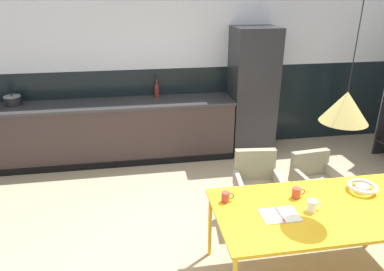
% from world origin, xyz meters
% --- Properties ---
extents(ground_plane, '(9.10, 9.10, 0.00)m').
position_xyz_m(ground_plane, '(0.00, 0.00, 0.00)').
color(ground_plane, tan).
extents(back_wall_splashback_dark, '(7.00, 0.12, 1.32)m').
position_xyz_m(back_wall_splashback_dark, '(0.00, 2.76, 0.66)').
color(back_wall_splashback_dark, black).
rests_on(back_wall_splashback_dark, ground).
extents(back_wall_panel_upper, '(7.00, 0.12, 1.32)m').
position_xyz_m(back_wall_panel_upper, '(0.00, 2.76, 1.97)').
color(back_wall_panel_upper, silver).
rests_on(back_wall_panel_upper, back_wall_splashback_dark).
extents(kitchen_counter, '(3.92, 0.63, 0.91)m').
position_xyz_m(kitchen_counter, '(-1.41, 2.40, 0.45)').
color(kitchen_counter, '#362927').
rests_on(kitchen_counter, ground).
extents(refrigerator_column, '(0.65, 0.60, 1.94)m').
position_xyz_m(refrigerator_column, '(0.88, 2.40, 0.97)').
color(refrigerator_column, '#232326').
rests_on(refrigerator_column, ground).
extents(dining_table, '(1.90, 0.92, 0.72)m').
position_xyz_m(dining_table, '(0.64, -0.35, 0.69)').
color(dining_table, gold).
rests_on(dining_table, ground).
extents(armchair_head_of_table, '(0.53, 0.51, 0.73)m').
position_xyz_m(armchair_head_of_table, '(1.06, 0.60, 0.47)').
color(armchair_head_of_table, gray).
rests_on(armchair_head_of_table, ground).
extents(armchair_by_stool, '(0.53, 0.52, 0.79)m').
position_xyz_m(armchair_by_stool, '(0.37, 0.61, 0.50)').
color(armchair_by_stool, gray).
rests_on(armchair_by_stool, ground).
extents(fruit_bowl, '(0.27, 0.27, 0.07)m').
position_xyz_m(fruit_bowl, '(1.09, -0.16, 0.77)').
color(fruit_bowl, silver).
rests_on(fruit_bowl, dining_table).
extents(open_book, '(0.31, 0.22, 0.02)m').
position_xyz_m(open_book, '(0.20, -0.40, 0.73)').
color(open_book, white).
rests_on(open_book, dining_table).
extents(mug_tall_blue, '(0.12, 0.08, 0.10)m').
position_xyz_m(mug_tall_blue, '(0.45, -0.17, 0.77)').
color(mug_tall_blue, '#B23D33').
rests_on(mug_tall_blue, dining_table).
extents(mug_white_ceramic, '(0.13, 0.08, 0.10)m').
position_xyz_m(mug_white_ceramic, '(0.49, -0.38, 0.77)').
color(mug_white_ceramic, white).
rests_on(mug_white_ceramic, dining_table).
extents(mug_dark_espresso, '(0.12, 0.07, 0.10)m').
position_xyz_m(mug_dark_espresso, '(-0.18, -0.12, 0.77)').
color(mug_dark_espresso, '#B23D33').
rests_on(mug_dark_espresso, dining_table).
extents(cooking_pot, '(0.23, 0.23, 0.16)m').
position_xyz_m(cooking_pot, '(-2.62, 2.52, 0.98)').
color(cooking_pot, black).
rests_on(cooking_pot, kitchen_counter).
extents(bottle_wine_green, '(0.07, 0.07, 0.27)m').
position_xyz_m(bottle_wine_green, '(-0.57, 2.58, 1.01)').
color(bottle_wine_green, maroon).
rests_on(bottle_wine_green, kitchen_counter).
extents(pendant_lamp_over_table_near, '(0.36, 0.36, 1.08)m').
position_xyz_m(pendant_lamp_over_table_near, '(0.64, -0.37, 1.62)').
color(pendant_lamp_over_table_near, black).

